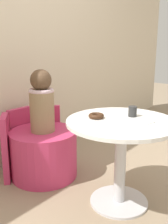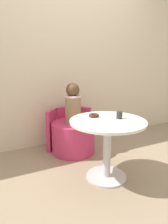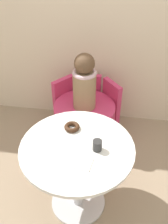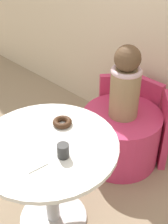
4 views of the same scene
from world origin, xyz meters
TOP-DOWN VIEW (x-y plane):
  - ground_plane at (0.00, 0.00)m, footprint 12.00×12.00m
  - back_wall at (0.00, 1.13)m, footprint 6.00×0.06m
  - round_table at (-0.04, -0.05)m, footprint 0.76×0.76m
  - tub_chair at (-0.10, 0.69)m, footprint 0.58×0.58m
  - booth_backrest at (-0.10, 0.93)m, footprint 0.67×0.25m
  - child_figure at (-0.10, 0.69)m, footprint 0.21×0.21m
  - donut at (-0.11, 0.12)m, footprint 0.11×0.11m
  - cup at (0.09, -0.05)m, footprint 0.06×0.06m
  - paper_napkin at (0.02, -0.19)m, footprint 0.12×0.12m

SIDE VIEW (x-z plane):
  - ground_plane at x=0.00m, z-range 0.00..0.00m
  - tub_chair at x=-0.10m, z-range 0.00..0.41m
  - booth_backrest at x=-0.10m, z-range 0.00..0.56m
  - round_table at x=-0.04m, z-range 0.16..0.78m
  - paper_napkin at x=0.02m, z-range 0.63..0.63m
  - donut at x=-0.11m, z-range 0.63..0.66m
  - child_figure at x=-0.10m, z-range 0.40..0.93m
  - cup at x=0.09m, z-range 0.63..0.70m
  - back_wall at x=0.00m, z-range 0.00..2.40m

